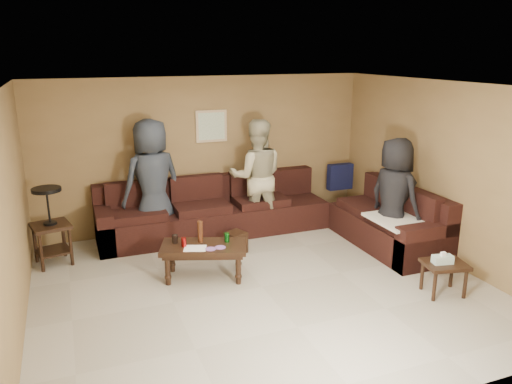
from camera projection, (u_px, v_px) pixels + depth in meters
room at (262, 159)px, 5.87m from camera, size 5.60×5.50×2.50m
sectional_sofa at (274, 219)px, 7.88m from camera, size 4.65×2.90×0.97m
coffee_table at (204, 250)px, 6.49m from camera, size 1.22×0.89×0.74m
end_table_left at (50, 225)px, 6.86m from camera, size 0.58×0.58×1.10m
side_table_right at (444, 266)px, 6.05m from camera, size 0.57×0.50×0.56m
waste_bin at (236, 242)px, 7.36m from camera, size 0.34×0.34×0.32m
wall_art at (211, 126)px, 8.12m from camera, size 0.52×0.04×0.52m
person_left at (152, 182)px, 7.57m from camera, size 1.08×0.87×1.93m
person_middle at (257, 177)px, 8.04m from camera, size 1.06×0.92×1.86m
person_right at (394, 197)px, 7.17m from camera, size 0.73×0.95×1.72m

